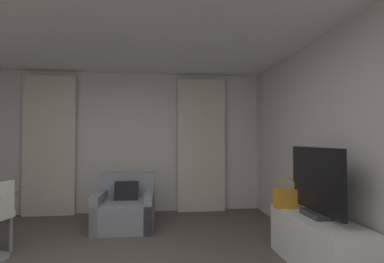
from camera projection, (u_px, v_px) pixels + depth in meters
wall_window at (128, 142)px, 5.67m from camera, size 5.12×0.06×2.60m
wall_right at (362, 145)px, 2.97m from camera, size 0.06×6.12×2.60m
curtain_left_panel at (49, 145)px, 5.37m from camera, size 0.90×0.06×2.50m
curtain_right_panel at (201, 145)px, 5.71m from camera, size 0.90×0.06×2.50m
armchair at (125, 210)px, 4.63m from camera, size 0.90×0.89×0.81m
tv_console at (318, 243)px, 3.14m from camera, size 0.50×1.32×0.54m
tv_flatscreen at (316, 184)px, 3.17m from camera, size 0.20×0.98×0.73m
handbag_primary at (287, 198)px, 3.60m from camera, size 0.30×0.14×0.37m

